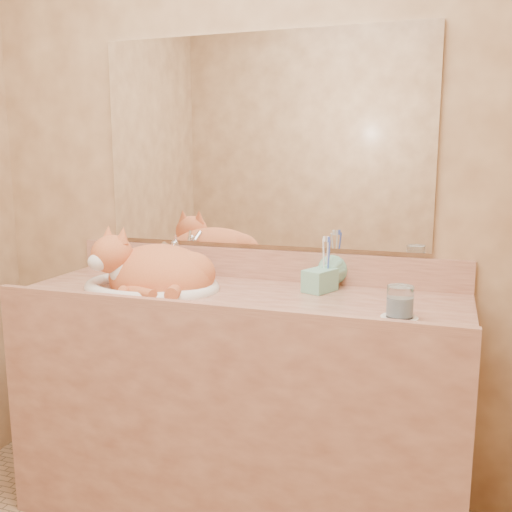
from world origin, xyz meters
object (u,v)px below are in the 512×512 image
(sink_basin, at_px, (151,267))
(soap_dispenser, at_px, (310,269))
(cat, at_px, (153,269))
(toothbrush_cup, at_px, (326,276))
(vanity_counter, at_px, (238,405))
(water_glass, at_px, (400,302))

(sink_basin, xyz_separation_m, soap_dispenser, (0.58, 0.09, 0.01))
(sink_basin, relative_size, cat, 1.16)
(cat, bearing_deg, toothbrush_cup, 30.86)
(vanity_counter, distance_m, cat, 0.60)
(water_glass, bearing_deg, sink_basin, 171.86)
(vanity_counter, height_order, cat, cat)
(toothbrush_cup, bearing_deg, vanity_counter, -151.39)
(vanity_counter, distance_m, sink_basin, 0.60)
(soap_dispenser, xyz_separation_m, water_glass, (0.33, -0.22, -0.03))
(vanity_counter, height_order, soap_dispenser, soap_dispenser)
(water_glass, bearing_deg, soap_dispenser, 145.81)
(vanity_counter, xyz_separation_m, cat, (-0.32, -0.02, 0.50))
(vanity_counter, xyz_separation_m, sink_basin, (-0.33, -0.02, 0.50))
(water_glass, bearing_deg, toothbrush_cup, 133.25)
(cat, xyz_separation_m, toothbrush_cup, (0.61, 0.18, -0.02))
(soap_dispenser, relative_size, toothbrush_cup, 1.57)
(soap_dispenser, height_order, water_glass, soap_dispenser)
(toothbrush_cup, bearing_deg, soap_dispenser, -116.73)
(vanity_counter, xyz_separation_m, soap_dispenser, (0.25, 0.07, 0.52))
(sink_basin, bearing_deg, cat, -8.63)
(vanity_counter, distance_m, toothbrush_cup, 0.58)
(sink_basin, distance_m, toothbrush_cup, 0.64)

